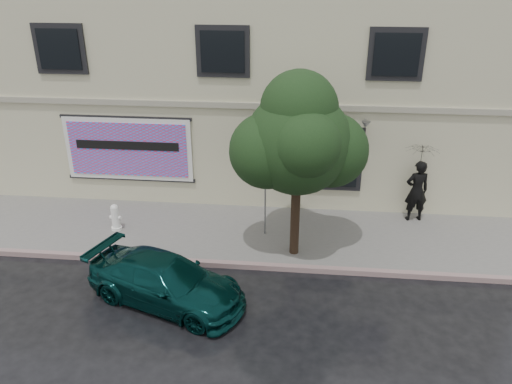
# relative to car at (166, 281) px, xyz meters

# --- Properties ---
(ground) EXTENTS (90.00, 90.00, 0.00)m
(ground) POSITION_rel_car_xyz_m (0.69, 0.14, -0.58)
(ground) COLOR black
(ground) RESTS_ON ground
(sidewalk) EXTENTS (20.00, 3.50, 0.15)m
(sidewalk) POSITION_rel_car_xyz_m (0.69, 3.39, -0.51)
(sidewalk) COLOR gray
(sidewalk) RESTS_ON ground
(curb) EXTENTS (20.00, 0.18, 0.16)m
(curb) POSITION_rel_car_xyz_m (0.69, 1.64, -0.51)
(curb) COLOR gray
(curb) RESTS_ON ground
(building) EXTENTS (20.00, 8.12, 7.00)m
(building) POSITION_rel_car_xyz_m (0.69, 9.14, 2.92)
(building) COLOR beige
(building) RESTS_ON ground
(billboard) EXTENTS (4.30, 0.16, 2.20)m
(billboard) POSITION_rel_car_xyz_m (-2.51, 5.06, 1.47)
(billboard) COLOR white
(billboard) RESTS_ON ground
(car) EXTENTS (4.37, 3.04, 1.17)m
(car) POSITION_rel_car_xyz_m (0.00, 0.00, 0.00)
(car) COLOR #072E2D
(car) RESTS_ON ground
(pedestrian) EXTENTS (0.80, 0.60, 1.99)m
(pedestrian) POSITION_rel_car_xyz_m (6.72, 4.72, 0.56)
(pedestrian) COLOR black
(pedestrian) RESTS_ON sidewalk
(umbrella) EXTENTS (1.11, 1.11, 0.79)m
(umbrella) POSITION_rel_car_xyz_m (6.72, 4.72, 1.95)
(umbrella) COLOR black
(umbrella) RESTS_ON pedestrian
(street_tree) EXTENTS (2.72, 2.72, 4.63)m
(street_tree) POSITION_rel_car_xyz_m (3.02, 2.34, 2.82)
(street_tree) COLOR #332216
(street_tree) RESTS_ON sidewalk
(fire_hydrant) EXTENTS (0.34, 0.32, 0.84)m
(fire_hydrant) POSITION_rel_car_xyz_m (-2.42, 3.14, -0.03)
(fire_hydrant) COLOR white
(fire_hydrant) RESTS_ON sidewalk
(sign_pole) EXTENTS (0.28, 0.11, 2.31)m
(sign_pole) POSITION_rel_car_xyz_m (2.12, 3.34, 0.97)
(sign_pole) COLOR gray
(sign_pole) RESTS_ON sidewalk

